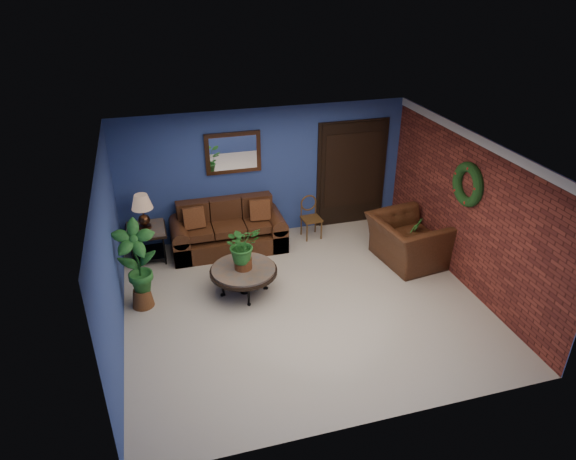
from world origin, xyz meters
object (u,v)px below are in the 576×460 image
object	(u,v)px
sofa	(228,233)
armchair	(407,240)
end_table	(146,235)
table_lamp	(142,207)
side_chair	(310,214)
coffee_table	(244,271)

from	to	relation	value
sofa	armchair	size ratio (longest dim) A/B	1.64
sofa	end_table	distance (m)	1.47
table_lamp	side_chair	bearing A→B (deg)	1.13
sofa	side_chair	xyz separation A→B (m)	(1.63, 0.03, 0.16)
table_lamp	end_table	bearing A→B (deg)	116.57
coffee_table	end_table	bearing A→B (deg)	133.70
table_lamp	armchair	world-z (taller)	table_lamp
sofa	coffee_table	world-z (taller)	sofa
coffee_table	side_chair	size ratio (longest dim) A/B	1.31
side_chair	armchair	bearing A→B (deg)	-49.78
side_chair	armchair	size ratio (longest dim) A/B	0.65
end_table	side_chair	size ratio (longest dim) A/B	0.84
coffee_table	end_table	xyz separation A→B (m)	(-1.45, 1.52, 0.08)
sofa	coffee_table	xyz separation A→B (m)	(-0.01, -1.55, 0.10)
table_lamp	armchair	distance (m)	4.68
sofa	table_lamp	size ratio (longest dim) A/B	3.38
sofa	armchair	bearing A→B (deg)	-24.25
coffee_table	table_lamp	world-z (taller)	table_lamp
coffee_table	table_lamp	bearing A→B (deg)	133.70
coffee_table	armchair	xyz separation A→B (m)	(3.00, 0.20, 0.00)
sofa	end_table	bearing A→B (deg)	-178.88
end_table	table_lamp	bearing A→B (deg)	-63.43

